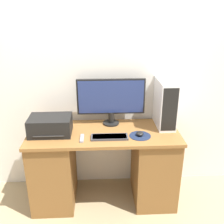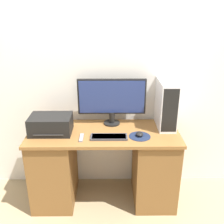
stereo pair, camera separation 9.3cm
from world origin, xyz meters
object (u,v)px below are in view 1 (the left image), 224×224
Objects in this scene: keyboard at (110,137)px; computer_tower at (165,103)px; monitor at (111,99)px; mouse at (140,134)px; printer at (50,125)px; remote_control at (82,138)px.

keyboard is 0.65m from computer_tower.
mouse is at bearing -48.49° from monitor.
monitor reaches higher than computer_tower.
monitor is at bearing 174.97° from computer_tower.
computer_tower reaches higher than printer.
computer_tower is 1.20× the size of printer.
keyboard is (-0.03, -0.31, -0.26)m from monitor.
mouse reaches higher than keyboard.
printer is 0.33m from remote_control.
printer is at bearing -161.35° from monitor.
remote_control is (0.30, -0.13, -0.07)m from printer.
computer_tower reaches higher than mouse.
mouse is 0.17× the size of computer_tower.
computer_tower is at bearing 25.68° from keyboard.
monitor is 0.41m from keyboard.
keyboard is at bearing -154.32° from computer_tower.
monitor is 0.50m from remote_control.
keyboard is at bearing -12.30° from printer.
printer is 2.69× the size of remote_control.
remote_control is at bearing -23.38° from printer.
monitor is 0.53m from computer_tower.
computer_tower is at bearing 7.64° from printer.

